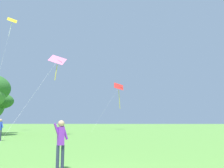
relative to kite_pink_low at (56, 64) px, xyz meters
The scene contains 5 objects.
kite_pink_low is the anchor object (origin of this frame).
kite_yellow_diamond 19.11m from the kite_pink_low, 137.82° to the left, with size 2.40×8.63×20.15m.
kite_red_high 22.85m from the kite_pink_low, 73.85° to the left, with size 4.84×12.03×9.83m.
person_foreground_watcher 11.01m from the kite_pink_low, 104.31° to the right, with size 0.58×0.24×1.79m.
person_with_spool 21.76m from the kite_pink_low, 71.18° to the right, with size 0.46×0.36×1.59m.
Camera 1 is at (0.87, -5.58, 1.53)m, focal length 37.99 mm.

